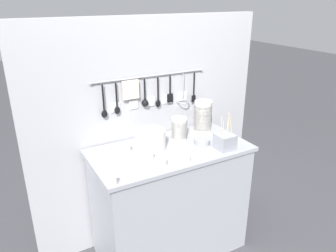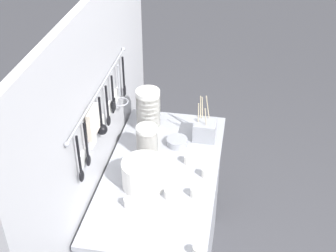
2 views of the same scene
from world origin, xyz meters
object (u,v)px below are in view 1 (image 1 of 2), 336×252
(cup_edge_far, at_px, (191,150))
(cup_front_right, at_px, (164,162))
(cup_edge_near, at_px, (128,148))
(cup_back_left, at_px, (114,181))
(steel_mixing_bowl, at_px, (202,141))
(cup_back_right, at_px, (151,156))
(bowl_stack_wide_centre, at_px, (203,117))
(bowl_stack_tall_left, at_px, (179,129))
(plate_stack, at_px, (150,139))
(cutlery_caddy, at_px, (225,141))
(cup_centre, at_px, (188,159))

(cup_edge_far, bearing_deg, cup_front_right, -164.59)
(cup_edge_near, bearing_deg, cup_back_left, -123.20)
(steel_mixing_bowl, height_order, cup_front_right, cup_front_right)
(cup_edge_far, xyz_separation_m, cup_back_right, (-0.30, 0.06, 0.00))
(cup_back_left, bearing_deg, cup_edge_far, 11.72)
(bowl_stack_wide_centre, bearing_deg, cup_back_left, -155.94)
(bowl_stack_wide_centre, distance_m, cup_back_left, 1.03)
(steel_mixing_bowl, bearing_deg, cup_back_right, -176.12)
(bowl_stack_tall_left, bearing_deg, steel_mixing_bowl, -53.39)
(plate_stack, relative_size, cup_edge_far, 4.55)
(cup_back_right, height_order, cup_front_right, same)
(cutlery_caddy, xyz_separation_m, cup_edge_far, (-0.26, 0.06, -0.03))
(bowl_stack_wide_centre, xyz_separation_m, cup_front_right, (-0.56, -0.36, -0.11))
(bowl_stack_tall_left, relative_size, cup_back_left, 3.70)
(bowl_stack_wide_centre, relative_size, cup_back_right, 5.41)
(cup_centre, bearing_deg, plate_stack, 112.76)
(cup_back_left, distance_m, cup_front_right, 0.38)
(cup_edge_near, bearing_deg, cup_back_right, -63.26)
(cup_edge_far, xyz_separation_m, cup_edge_near, (-0.39, 0.24, 0.00))
(bowl_stack_wide_centre, height_order, cup_front_right, bowl_stack_wide_centre)
(bowl_stack_wide_centre, distance_m, cup_back_right, 0.64)
(cup_edge_far, height_order, cup_back_right, same)
(steel_mixing_bowl, bearing_deg, cup_edge_far, -151.64)
(cup_back_left, bearing_deg, cup_centre, 2.30)
(cup_edge_far, height_order, cup_centre, same)
(cup_front_right, bearing_deg, cup_back_right, 105.09)
(steel_mixing_bowl, relative_size, cup_centre, 2.51)
(cutlery_caddy, height_order, cup_back_right, cutlery_caddy)
(bowl_stack_wide_centre, distance_m, cutlery_caddy, 0.36)
(cutlery_caddy, xyz_separation_m, cup_front_right, (-0.52, -0.01, -0.03))
(cutlery_caddy, bearing_deg, cup_back_left, -175.62)
(cup_back_right, relative_size, cup_edge_near, 1.00)
(bowl_stack_tall_left, height_order, steel_mixing_bowl, bowl_stack_tall_left)
(cup_front_right, bearing_deg, cup_centre, -12.74)
(steel_mixing_bowl, relative_size, cup_back_left, 2.51)
(cup_edge_near, bearing_deg, plate_stack, -13.97)
(plate_stack, relative_size, cup_edge_near, 4.55)
(cup_front_right, bearing_deg, cup_edge_near, 112.25)
(steel_mixing_bowl, height_order, cup_back_left, cup_back_left)
(plate_stack, distance_m, cup_back_right, 0.17)
(bowl_stack_tall_left, height_order, cup_back_left, bowl_stack_tall_left)
(cup_front_right, xyz_separation_m, cup_edge_near, (-0.13, 0.31, 0.00))
(cutlery_caddy, bearing_deg, cup_edge_near, 154.69)
(cup_centre, bearing_deg, steel_mixing_bowl, 37.78)
(plate_stack, xyz_separation_m, cup_centre, (0.13, -0.31, -0.05))
(bowl_stack_tall_left, bearing_deg, cutlery_caddy, -55.08)
(bowl_stack_wide_centre, distance_m, cup_edge_near, 0.70)
(cup_back_left, height_order, cup_front_right, same)
(cup_edge_near, bearing_deg, bowl_stack_wide_centre, 3.50)
(bowl_stack_wide_centre, relative_size, plate_stack, 1.19)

